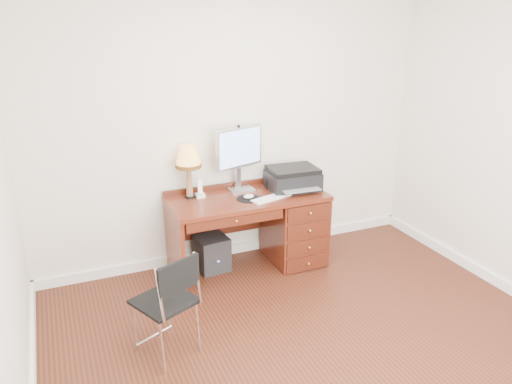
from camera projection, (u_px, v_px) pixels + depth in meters
name	position (u px, v px, depth m)	size (l,w,h in m)	color
ground	(317.00, 348.00, 3.78)	(4.00, 4.00, 0.00)	#34150C
room_shell	(282.00, 300.00, 4.31)	(4.00, 4.00, 4.00)	silver
desk	(278.00, 223.00, 4.98)	(1.50, 0.67, 0.75)	#5B2113
monitor	(240.00, 151.00, 4.80)	(0.53, 0.26, 0.62)	silver
keyboard	(271.00, 198.00, 4.68)	(0.41, 0.12, 0.02)	white
mouse_pad	(249.00, 198.00, 4.67)	(0.23, 0.23, 0.05)	black
printer	(293.00, 178.00, 4.92)	(0.51, 0.41, 0.22)	black
leg_lamp	(188.00, 160.00, 4.59)	(0.24, 0.24, 0.50)	black
phone	(200.00, 192.00, 4.70)	(0.08, 0.08, 0.17)	white
pen_cup	(269.00, 184.00, 4.94)	(0.08, 0.08, 0.09)	black
chair	(166.00, 298.00, 3.52)	(0.51, 0.52, 0.82)	black
equipment_box	(212.00, 253.00, 4.90)	(0.29, 0.29, 0.34)	black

